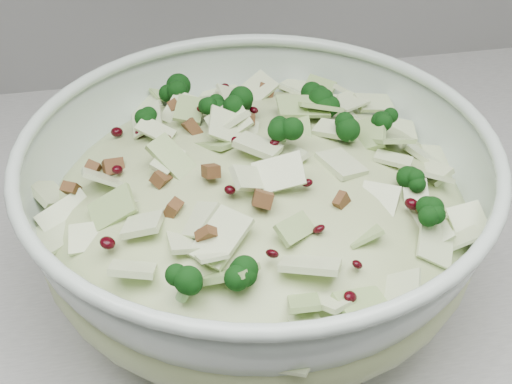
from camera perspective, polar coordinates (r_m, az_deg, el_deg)
mixing_bowl at (r=0.57m, az=0.14°, el=-1.85°), size 0.44×0.44×0.15m
salad at (r=0.56m, az=0.15°, el=0.02°), size 0.40×0.40×0.15m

